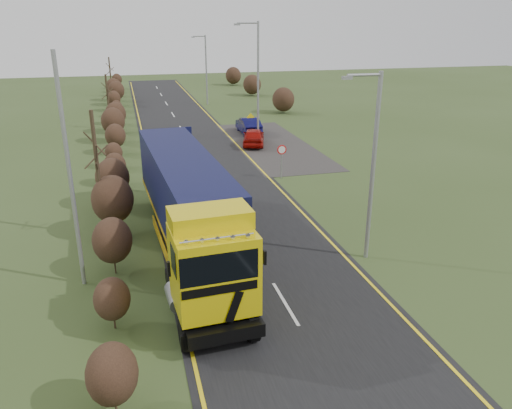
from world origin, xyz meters
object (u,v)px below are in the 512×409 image
at_px(car_red_hatchback, 254,137).
at_px(car_blue_sedan, 249,125).
at_px(streetlight_near, 372,161).
at_px(speed_sign, 282,155).
at_px(lorry, 188,202).

distance_m(car_red_hatchback, car_blue_sedan, 4.65).
xyz_separation_m(car_blue_sedan, streetlight_near, (-1.21, -25.89, 3.60)).
bearing_deg(speed_sign, car_blue_sedan, 84.89).
distance_m(car_red_hatchback, speed_sign, 9.42).
relative_size(lorry, car_blue_sedan, 3.46).
bearing_deg(streetlight_near, speed_sign, 90.19).
xyz_separation_m(car_red_hatchback, streetlight_near, (-0.50, -21.30, 3.62)).
bearing_deg(lorry, car_blue_sedan, 66.61).
bearing_deg(car_red_hatchback, streetlight_near, 104.38).
distance_m(car_blue_sedan, speed_sign, 14.04).
relative_size(car_red_hatchback, streetlight_near, 0.53).
height_order(car_blue_sedan, speed_sign, speed_sign).
height_order(car_red_hatchback, streetlight_near, streetlight_near).
bearing_deg(speed_sign, car_red_hatchback, 86.69).
relative_size(car_blue_sedan, speed_sign, 1.98).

